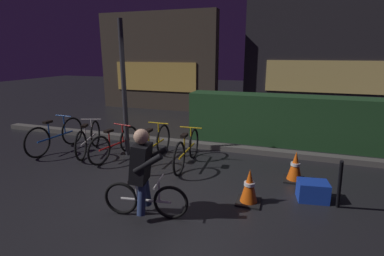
% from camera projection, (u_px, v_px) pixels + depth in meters
% --- Properties ---
extents(ground_plane, '(40.00, 40.00, 0.00)m').
position_uv_depth(ground_plane, '(169.00, 187.00, 4.84)').
color(ground_plane, black).
extents(sidewalk_curb, '(12.00, 0.24, 0.12)m').
position_uv_depth(sidewalk_curb, '(205.00, 145.00, 6.84)').
color(sidewalk_curb, '#56544F').
rests_on(sidewalk_curb, ground).
extents(hedge_row, '(4.80, 0.70, 1.21)m').
position_uv_depth(hedge_row, '(287.00, 120.00, 6.98)').
color(hedge_row, '#214723').
rests_on(hedge_row, ground).
extents(storefront_left, '(4.78, 0.54, 3.72)m').
position_uv_depth(storefront_left, '(158.00, 62.00, 11.32)').
color(storefront_left, '#42382D').
rests_on(storefront_left, ground).
extents(storefront_right, '(5.47, 0.54, 4.33)m').
position_uv_depth(storefront_right, '(324.00, 54.00, 10.02)').
color(storefront_right, '#262328').
rests_on(storefront_right, ground).
extents(street_post, '(0.10, 0.10, 2.86)m').
position_uv_depth(street_post, '(124.00, 90.00, 6.05)').
color(street_post, '#2D2D33').
rests_on(street_post, ground).
extents(parked_bike_leftmost, '(0.46, 1.69, 0.78)m').
position_uv_depth(parked_bike_leftmost, '(56.00, 136.00, 6.59)').
color(parked_bike_leftmost, black).
rests_on(parked_bike_leftmost, ground).
extents(parked_bike_left_mid, '(0.58, 1.51, 0.73)m').
position_uv_depth(parked_bike_left_mid, '(89.00, 139.00, 6.44)').
color(parked_bike_left_mid, black).
rests_on(parked_bike_left_mid, ground).
extents(parked_bike_center_left, '(0.46, 1.49, 0.70)m').
position_uv_depth(parked_bike_center_left, '(115.00, 144.00, 6.11)').
color(parked_bike_center_left, black).
rests_on(parked_bike_center_left, ground).
extents(parked_bike_center_right, '(0.46, 1.67, 0.77)m').
position_uv_depth(parked_bike_center_right, '(153.00, 145.00, 5.91)').
color(parked_bike_center_right, black).
rests_on(parked_bike_center_right, ground).
extents(parked_bike_right_mid, '(0.46, 1.60, 0.74)m').
position_uv_depth(parked_bike_right_mid, '(187.00, 150.00, 5.68)').
color(parked_bike_right_mid, black).
rests_on(parked_bike_right_mid, ground).
extents(traffic_cone_near, '(0.36, 0.36, 0.54)m').
position_uv_depth(traffic_cone_near, '(249.00, 187.00, 4.27)').
color(traffic_cone_near, black).
rests_on(traffic_cone_near, ground).
extents(traffic_cone_far, '(0.36, 0.36, 0.54)m').
position_uv_depth(traffic_cone_far, '(295.00, 167.00, 5.03)').
color(traffic_cone_far, black).
rests_on(traffic_cone_far, ground).
extents(blue_crate, '(0.48, 0.38, 0.30)m').
position_uv_depth(blue_crate, '(313.00, 191.00, 4.39)').
color(blue_crate, '#193DB7').
rests_on(blue_crate, ground).
extents(cyclist, '(1.18, 0.50, 1.25)m').
position_uv_depth(cyclist, '(143.00, 173.00, 3.85)').
color(cyclist, black).
rests_on(cyclist, ground).
extents(closed_umbrella, '(0.14, 0.34, 0.82)m').
position_uv_depth(closed_umbrella, '(340.00, 185.00, 4.00)').
color(closed_umbrella, black).
rests_on(closed_umbrella, ground).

